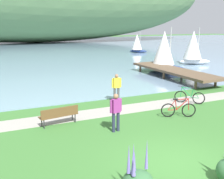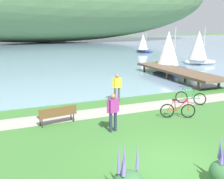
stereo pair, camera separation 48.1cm
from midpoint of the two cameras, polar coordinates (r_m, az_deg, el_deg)
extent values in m
plane|color=#3D7533|center=(9.78, 12.21, -14.84)|extent=(200.00, 200.00, 0.00)
cube|color=#7A99B2|center=(55.68, -19.00, 8.05)|extent=(180.00, 80.00, 0.04)
cube|color=#A39E93|center=(14.72, -2.04, -4.67)|extent=(60.00, 1.50, 0.01)
cube|color=brown|center=(13.07, -12.18, -5.30)|extent=(1.85, 0.72, 0.05)
cube|color=brown|center=(12.81, -11.91, -4.61)|extent=(1.79, 0.28, 0.40)
cylinder|color=#2D2D33|center=(13.08, -15.55, -6.53)|extent=(0.05, 0.05, 0.45)
cylinder|color=#2D2D33|center=(13.55, -9.33, -5.50)|extent=(0.05, 0.05, 0.45)
cylinder|color=#2D2D33|center=(12.77, -15.11, -6.99)|extent=(0.05, 0.05, 0.45)
cylinder|color=#2D2D33|center=(13.25, -8.76, -5.91)|extent=(0.05, 0.05, 0.45)
torus|color=black|center=(16.81, 13.35, -1.47)|extent=(0.55, 0.55, 0.72)
torus|color=black|center=(16.73, 16.91, -1.76)|extent=(0.55, 0.55, 0.72)
cylinder|color=#1E8C4C|center=(16.70, 14.55, -0.53)|extent=(0.46, 0.46, 0.61)
cylinder|color=#1E8C4C|center=(16.63, 14.74, 0.34)|extent=(0.50, 0.49, 0.09)
cylinder|color=#1E8C4C|center=(16.68, 15.66, -0.71)|extent=(0.12, 0.12, 0.54)
cylinder|color=#1E8C4C|center=(16.73, 16.19, -1.67)|extent=(0.32, 0.32, 0.05)
cylinder|color=#1E8C4C|center=(16.67, 16.39, -0.80)|extent=(0.28, 0.28, 0.56)
cylinder|color=#1E8C4C|center=(16.73, 13.49, -0.48)|extent=(0.09, 0.09, 0.60)
cube|color=black|center=(16.61, 15.87, 0.27)|extent=(0.24, 0.24, 0.05)
cylinder|color=black|center=(16.65, 13.64, 0.65)|extent=(0.36, 0.35, 0.02)
torus|color=black|center=(14.29, 14.84, -4.21)|extent=(0.68, 0.35, 0.72)
torus|color=black|center=(14.05, 10.69, -4.28)|extent=(0.68, 0.35, 0.72)
cylinder|color=red|center=(14.11, 13.59, -3.03)|extent=(0.57, 0.29, 0.61)
cylinder|color=red|center=(14.03, 13.49, -2.00)|extent=(0.62, 0.30, 0.09)
cylinder|color=red|center=(14.04, 12.28, -3.15)|extent=(0.13, 0.09, 0.54)
cylinder|color=red|center=(14.09, 11.54, -4.23)|extent=(0.40, 0.20, 0.05)
cylinder|color=red|center=(14.00, 11.43, -3.20)|extent=(0.35, 0.18, 0.56)
cylinder|color=red|center=(14.19, 14.81, -3.05)|extent=(0.09, 0.07, 0.60)
cube|color=black|center=(13.95, 12.18, -1.99)|extent=(0.26, 0.19, 0.05)
cylinder|color=black|center=(14.10, 14.80, -1.73)|extent=(0.45, 0.22, 0.02)
cylinder|color=#4C4C51|center=(16.42, -0.28, -1.15)|extent=(0.14, 0.14, 0.88)
cylinder|color=#4C4C51|center=(16.51, 0.50, -1.08)|extent=(0.14, 0.14, 0.88)
cube|color=yellow|center=(16.29, 0.11, 1.40)|extent=(0.39, 0.24, 0.60)
sphere|color=#9E7051|center=(16.21, 0.11, 2.86)|extent=(0.22, 0.22, 0.22)
cylinder|color=yellow|center=(16.20, -0.75, 1.34)|extent=(0.09, 0.09, 0.56)
cylinder|color=yellow|center=(16.39, 0.96, 1.47)|extent=(0.09, 0.09, 0.56)
cylinder|color=#282D47|center=(11.90, -0.84, -6.92)|extent=(0.14, 0.14, 0.88)
cylinder|color=#282D47|center=(12.03, 0.12, -6.69)|extent=(0.14, 0.14, 0.88)
cube|color=#9E338C|center=(11.73, -0.36, -3.41)|extent=(0.41, 0.29, 0.60)
sphere|color=#9E7051|center=(11.62, -0.36, -1.43)|extent=(0.22, 0.22, 0.22)
cylinder|color=#9E338C|center=(11.59, -1.42, -3.63)|extent=(0.09, 0.09, 0.56)
cylinder|color=#9E338C|center=(11.87, 0.67, -3.21)|extent=(0.09, 0.09, 0.56)
cylinder|color=#386B3D|center=(7.74, 2.43, -17.65)|extent=(0.02, 0.02, 0.12)
cone|color=#8470D1|center=(7.57, 2.46, -15.43)|extent=(0.09, 0.09, 0.56)
cylinder|color=#386B3D|center=(7.88, 2.86, -17.04)|extent=(0.02, 0.02, 0.12)
cone|color=#8470D1|center=(7.70, 2.89, -14.78)|extent=(0.09, 0.09, 0.58)
cylinder|color=#386B3D|center=(7.99, 2.67, -16.58)|extent=(0.02, 0.02, 0.12)
cone|color=#8470D1|center=(7.77, 2.71, -13.74)|extent=(0.10, 0.10, 0.77)
cylinder|color=#386B3D|center=(7.67, 2.66, -17.97)|extent=(0.02, 0.02, 0.12)
cone|color=#8470D1|center=(7.50, 2.69, -15.85)|extent=(0.11, 0.11, 0.53)
cylinder|color=#386B3D|center=(7.78, 1.62, -17.47)|extent=(0.02, 0.02, 0.12)
cone|color=#8470D1|center=(7.54, 1.64, -14.33)|extent=(0.10, 0.10, 0.84)
cylinder|color=#386B3D|center=(8.01, 5.39, -16.54)|extent=(0.02, 0.02, 0.12)
cone|color=#8470D1|center=(7.77, 5.47, -13.34)|extent=(0.09, 0.09, 0.88)
ellipsoid|color=navy|center=(45.61, 5.25, 8.01)|extent=(2.68, 2.44, 0.50)
cylinder|color=#B2B2B2|center=(45.44, 5.57, 10.09)|extent=(0.07, 0.07, 2.83)
cone|color=white|center=(45.54, 4.95, 9.93)|extent=(2.37, 2.37, 2.55)
ellipsoid|color=navy|center=(27.77, 10.86, 4.48)|extent=(3.13, 3.48, 0.64)
cylinder|color=#B2B2B2|center=(27.45, 11.64, 8.87)|extent=(0.09, 0.09, 3.66)
cone|color=white|center=(27.63, 10.35, 8.57)|extent=(3.06, 3.06, 3.30)
ellipsoid|color=white|center=(33.36, 16.55, 5.63)|extent=(3.70, 2.29, 0.63)
cylinder|color=#B2B2B2|center=(33.25, 17.26, 9.22)|extent=(0.09, 0.09, 3.59)
cone|color=white|center=(33.06, 16.22, 8.95)|extent=(2.78, 2.78, 3.23)
cube|color=brown|center=(24.27, 12.12, 3.96)|extent=(2.40, 10.00, 0.20)
cylinder|color=brown|center=(20.69, 16.45, 0.96)|extent=(0.20, 0.20, 0.60)
cylinder|color=brown|center=(21.98, 20.26, 1.38)|extent=(0.20, 0.20, 0.60)
cylinder|color=brown|center=(23.79, 10.21, 2.88)|extent=(0.20, 0.20, 0.60)
cylinder|color=brown|center=(24.92, 13.86, 3.17)|extent=(0.20, 0.20, 0.60)
cylinder|color=brown|center=(27.13, 5.44, 4.32)|extent=(0.20, 0.20, 0.60)
cylinder|color=brown|center=(28.12, 8.85, 4.55)|extent=(0.20, 0.20, 0.60)
camera|label=1|loc=(0.24, -90.90, -0.21)|focal=43.66mm
camera|label=2|loc=(0.24, 89.10, 0.21)|focal=43.66mm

